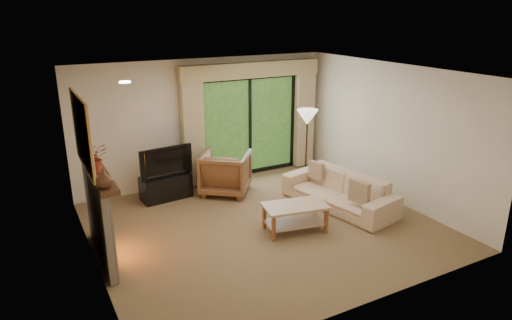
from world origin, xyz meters
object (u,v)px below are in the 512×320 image
media_console (166,187)px  armchair (226,173)px  sofa (339,191)px  coffee_table (295,218)px

media_console → armchair: armchair is taller
sofa → coffee_table: (-1.25, -0.43, -0.09)m
media_console → armchair: 1.20m
media_console → coffee_table: media_console is taller
coffee_table → armchair: bearing=109.4°
sofa → coffee_table: bearing=-82.3°
armchair → sofa: 2.26m
armchair → sofa: size_ratio=0.43×
armchair → coffee_table: bearing=136.5°
sofa → media_console: bearing=-136.6°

